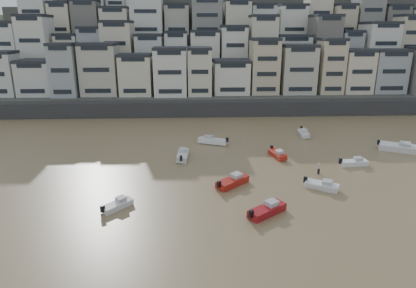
{
  "coord_description": "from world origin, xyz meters",
  "views": [
    {
      "loc": [
        1.26,
        -20.62,
        19.87
      ],
      "look_at": [
        3.6,
        30.0,
        4.0
      ],
      "focal_mm": 32.0,
      "sensor_mm": 36.0,
      "label": 1
    }
  ],
  "objects_px": {
    "boat_c": "(233,180)",
    "boat_i": "(304,133)",
    "boat_b": "(322,185)",
    "boat_e": "(277,153)",
    "boat_f": "(183,154)",
    "boat_g": "(399,146)",
    "boat_d": "(354,162)",
    "boat_a": "(267,208)",
    "boat_j": "(117,204)",
    "boat_h": "(213,140)",
    "person_pink": "(319,168)"
  },
  "relations": [
    {
      "from": "boat_i",
      "to": "person_pink",
      "type": "height_order",
      "value": "person_pink"
    },
    {
      "from": "boat_b",
      "to": "boat_h",
      "type": "relative_size",
      "value": 0.8
    },
    {
      "from": "boat_a",
      "to": "boat_i",
      "type": "relative_size",
      "value": 1.06
    },
    {
      "from": "boat_f",
      "to": "boat_a",
      "type": "bearing_deg",
      "value": -148.91
    },
    {
      "from": "boat_e",
      "to": "boat_f",
      "type": "relative_size",
      "value": 0.86
    },
    {
      "from": "boat_a",
      "to": "boat_j",
      "type": "height_order",
      "value": "boat_a"
    },
    {
      "from": "boat_h",
      "to": "boat_d",
      "type": "bearing_deg",
      "value": 172.12
    },
    {
      "from": "boat_a",
      "to": "boat_i",
      "type": "distance_m",
      "value": 33.59
    },
    {
      "from": "boat_h",
      "to": "person_pink",
      "type": "height_order",
      "value": "person_pink"
    },
    {
      "from": "boat_b",
      "to": "boat_e",
      "type": "xyz_separation_m",
      "value": [
        -2.94,
        12.53,
        0.02
      ]
    },
    {
      "from": "boat_e",
      "to": "boat_h",
      "type": "xyz_separation_m",
      "value": [
        -9.99,
        7.76,
        0.13
      ]
    },
    {
      "from": "boat_i",
      "to": "boat_g",
      "type": "bearing_deg",
      "value": 57.63
    },
    {
      "from": "boat_j",
      "to": "person_pink",
      "type": "xyz_separation_m",
      "value": [
        26.67,
        9.46,
        0.3
      ]
    },
    {
      "from": "boat_c",
      "to": "boat_i",
      "type": "xyz_separation_m",
      "value": [
        16.23,
        22.74,
        -0.07
      ]
    },
    {
      "from": "boat_c",
      "to": "boat_j",
      "type": "distance_m",
      "value": 15.18
    },
    {
      "from": "boat_d",
      "to": "person_pink",
      "type": "xyz_separation_m",
      "value": [
        -6.44,
        -3.08,
        0.25
      ]
    },
    {
      "from": "boat_a",
      "to": "boat_j",
      "type": "bearing_deg",
      "value": 135.69
    },
    {
      "from": "boat_a",
      "to": "boat_g",
      "type": "relative_size",
      "value": 0.81
    },
    {
      "from": "boat_c",
      "to": "boat_h",
      "type": "height_order",
      "value": "boat_h"
    },
    {
      "from": "boat_e",
      "to": "boat_g",
      "type": "bearing_deg",
      "value": 82.32
    },
    {
      "from": "boat_c",
      "to": "boat_h",
      "type": "relative_size",
      "value": 0.97
    },
    {
      "from": "boat_f",
      "to": "boat_g",
      "type": "relative_size",
      "value": 0.83
    },
    {
      "from": "boat_d",
      "to": "boat_a",
      "type": "bearing_deg",
      "value": -142.67
    },
    {
      "from": "boat_e",
      "to": "boat_h",
      "type": "bearing_deg",
      "value": -140.72
    },
    {
      "from": "boat_i",
      "to": "boat_e",
      "type": "bearing_deg",
      "value": -28.27
    },
    {
      "from": "person_pink",
      "to": "boat_c",
      "type": "bearing_deg",
      "value": -164.6
    },
    {
      "from": "boat_h",
      "to": "person_pink",
      "type": "relative_size",
      "value": 3.28
    },
    {
      "from": "boat_b",
      "to": "boat_g",
      "type": "relative_size",
      "value": 0.69
    },
    {
      "from": "boat_d",
      "to": "person_pink",
      "type": "distance_m",
      "value": 7.14
    },
    {
      "from": "boat_e",
      "to": "boat_g",
      "type": "height_order",
      "value": "boat_g"
    },
    {
      "from": "boat_a",
      "to": "person_pink",
      "type": "distance_m",
      "value": 15.16
    },
    {
      "from": "boat_a",
      "to": "boat_h",
      "type": "relative_size",
      "value": 0.94
    },
    {
      "from": "boat_b",
      "to": "boat_d",
      "type": "height_order",
      "value": "boat_b"
    },
    {
      "from": "person_pink",
      "to": "boat_b",
      "type": "bearing_deg",
      "value": -104.24
    },
    {
      "from": "boat_g",
      "to": "boat_f",
      "type": "bearing_deg",
      "value": -148.17
    },
    {
      "from": "boat_d",
      "to": "boat_g",
      "type": "distance_m",
      "value": 11.96
    },
    {
      "from": "boat_f",
      "to": "boat_g",
      "type": "height_order",
      "value": "boat_g"
    },
    {
      "from": "boat_g",
      "to": "boat_h",
      "type": "bearing_deg",
      "value": -161.76
    },
    {
      "from": "boat_a",
      "to": "boat_d",
      "type": "xyz_separation_m",
      "value": [
        16.18,
        14.7,
        -0.11
      ]
    },
    {
      "from": "person_pink",
      "to": "boat_d",
      "type": "bearing_deg",
      "value": 25.57
    },
    {
      "from": "boat_d",
      "to": "boat_f",
      "type": "xyz_separation_m",
      "value": [
        -25.93,
        4.32,
        0.13
      ]
    },
    {
      "from": "boat_b",
      "to": "boat_e",
      "type": "relative_size",
      "value": 0.97
    },
    {
      "from": "boat_c",
      "to": "boat_g",
      "type": "relative_size",
      "value": 0.84
    },
    {
      "from": "boat_a",
      "to": "boat_d",
      "type": "distance_m",
      "value": 21.86
    },
    {
      "from": "boat_g",
      "to": "boat_i",
      "type": "relative_size",
      "value": 1.31
    },
    {
      "from": "boat_c",
      "to": "boat_f",
      "type": "distance_m",
      "value": 12.84
    },
    {
      "from": "boat_b",
      "to": "boat_j",
      "type": "height_order",
      "value": "boat_b"
    },
    {
      "from": "boat_e",
      "to": "boat_b",
      "type": "bearing_deg",
      "value": 0.33
    },
    {
      "from": "boat_j",
      "to": "person_pink",
      "type": "bearing_deg",
      "value": -28.08
    },
    {
      "from": "boat_e",
      "to": "boat_c",
      "type": "bearing_deg",
      "value": -50.86
    }
  ]
}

